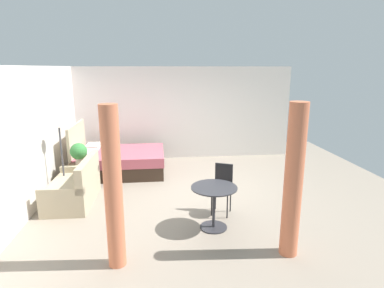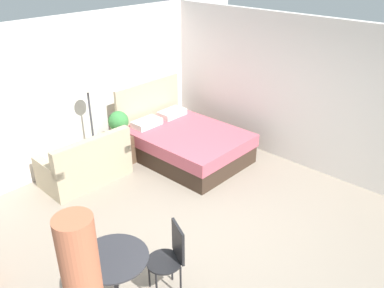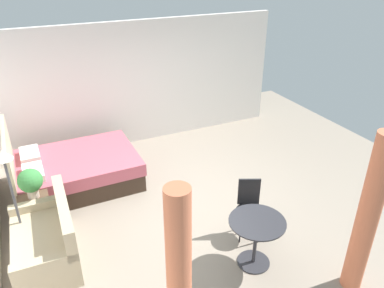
% 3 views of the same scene
% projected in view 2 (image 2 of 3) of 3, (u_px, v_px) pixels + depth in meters
% --- Properties ---
extents(ground_plane, '(8.48, 9.29, 0.02)m').
position_uv_depth(ground_plane, '(206.00, 234.00, 5.65)').
color(ground_plane, gray).
extents(wall_back, '(8.48, 0.12, 2.65)m').
position_uv_depth(wall_back, '(72.00, 94.00, 6.97)').
color(wall_back, silver).
rests_on(wall_back, ground).
extents(wall_right, '(0.12, 6.29, 2.65)m').
position_uv_depth(wall_right, '(312.00, 96.00, 6.85)').
color(wall_right, silver).
rests_on(wall_right, ground).
extents(bed, '(1.60, 2.16, 1.29)m').
position_uv_depth(bed, '(185.00, 142.00, 7.53)').
color(bed, '#38281E').
rests_on(bed, ground).
extents(couch, '(1.44, 0.84, 0.89)m').
position_uv_depth(couch, '(86.00, 165.00, 6.79)').
color(couch, tan).
rests_on(couch, ground).
extents(nightstand, '(0.46, 0.45, 0.55)m').
position_uv_depth(nightstand, '(125.00, 147.00, 7.43)').
color(nightstand, brown).
rests_on(nightstand, ground).
extents(potted_plant, '(0.36, 0.36, 0.48)m').
position_uv_depth(potted_plant, '(119.00, 122.00, 7.11)').
color(potted_plant, tan).
rests_on(potted_plant, nightstand).
extents(floor_lamp, '(0.25, 0.25, 1.60)m').
position_uv_depth(floor_lamp, '(89.00, 104.00, 6.81)').
color(floor_lamp, '#3F3F44').
rests_on(floor_lamp, ground).
extents(balcony_table, '(0.76, 0.76, 0.73)m').
position_uv_depth(balcony_table, '(115.00, 272.00, 4.28)').
color(balcony_table, '#2D2D33').
rests_on(balcony_table, ground).
extents(cafe_chair_near_window, '(0.54, 0.54, 0.91)m').
position_uv_depth(cafe_chair_near_window, '(171.00, 254.00, 4.48)').
color(cafe_chair_near_window, black).
rests_on(cafe_chair_near_window, ground).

